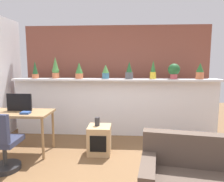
# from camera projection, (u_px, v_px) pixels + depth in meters

# --- Properties ---
(divider_wall) EXTENTS (4.45, 0.16, 1.23)m
(divider_wall) POSITION_uv_depth(u_px,v_px,m) (115.00, 108.00, 4.64)
(divider_wall) COLOR silver
(divider_wall) RESTS_ON ground
(plant_shelf) EXTENTS (4.45, 0.40, 0.04)m
(plant_shelf) POSITION_uv_depth(u_px,v_px,m) (115.00, 79.00, 4.51)
(plant_shelf) COLOR silver
(plant_shelf) RESTS_ON divider_wall
(brick_wall_behind) EXTENTS (4.45, 0.10, 2.50)m
(brick_wall_behind) POSITION_uv_depth(u_px,v_px,m) (116.00, 77.00, 5.14)
(brick_wall_behind) COLOR brown
(brick_wall_behind) RESTS_ON ground
(potted_plant_0) EXTENTS (0.15, 0.15, 0.38)m
(potted_plant_0) POSITION_uv_depth(u_px,v_px,m) (35.00, 71.00, 4.56)
(potted_plant_0) COLOR #C66B42
(potted_plant_0) RESTS_ON plant_shelf
(potted_plant_1) EXTENTS (0.16, 0.16, 0.47)m
(potted_plant_1) POSITION_uv_depth(u_px,v_px,m) (55.00, 69.00, 4.58)
(potted_plant_1) COLOR #C66B42
(potted_plant_1) RESTS_ON plant_shelf
(potted_plant_2) EXTENTS (0.17, 0.17, 0.35)m
(potted_plant_2) POSITION_uv_depth(u_px,v_px,m) (79.00, 71.00, 4.50)
(potted_plant_2) COLOR #C66B42
(potted_plant_2) RESTS_ON plant_shelf
(potted_plant_3) EXTENTS (0.15, 0.15, 0.30)m
(potted_plant_3) POSITION_uv_depth(u_px,v_px,m) (106.00, 72.00, 4.47)
(potted_plant_3) COLOR #386B84
(potted_plant_3) RESTS_ON plant_shelf
(potted_plant_4) EXTENTS (0.17, 0.17, 0.37)m
(potted_plant_4) POSITION_uv_depth(u_px,v_px,m) (129.00, 71.00, 4.44)
(potted_plant_4) COLOR #4C4C51
(potted_plant_4) RESTS_ON plant_shelf
(potted_plant_5) EXTENTS (0.13, 0.13, 0.40)m
(potted_plant_5) POSITION_uv_depth(u_px,v_px,m) (153.00, 70.00, 4.44)
(potted_plant_5) COLOR gold
(potted_plant_5) RESTS_ON plant_shelf
(potted_plant_6) EXTENTS (0.25, 0.25, 0.33)m
(potted_plant_6) POSITION_uv_depth(u_px,v_px,m) (174.00, 70.00, 4.40)
(potted_plant_6) COLOR #B7474C
(potted_plant_6) RESTS_ON plant_shelf
(potted_plant_7) EXTENTS (0.16, 0.16, 0.34)m
(potted_plant_7) POSITION_uv_depth(u_px,v_px,m) (200.00, 71.00, 4.36)
(potted_plant_7) COLOR #C66B42
(potted_plant_7) RESTS_ON plant_shelf
(desk) EXTENTS (1.10, 0.60, 0.75)m
(desk) POSITION_uv_depth(u_px,v_px,m) (20.00, 116.00, 3.68)
(desk) COLOR #99754C
(desk) RESTS_ON ground
(tv_monitor) EXTENTS (0.45, 0.04, 0.31)m
(tv_monitor) POSITION_uv_depth(u_px,v_px,m) (19.00, 102.00, 3.73)
(tv_monitor) COLOR black
(tv_monitor) RESTS_ON desk
(office_chair) EXTENTS (0.46, 0.46, 0.91)m
(office_chair) POSITION_uv_depth(u_px,v_px,m) (2.00, 147.00, 3.05)
(office_chair) COLOR #262628
(office_chair) RESTS_ON ground
(side_cube_shelf) EXTENTS (0.40, 0.41, 0.50)m
(side_cube_shelf) POSITION_uv_depth(u_px,v_px,m) (99.00, 140.00, 3.70)
(side_cube_shelf) COLOR tan
(side_cube_shelf) RESTS_ON ground
(vase_on_shelf) EXTENTS (0.09, 0.09, 0.15)m
(vase_on_shelf) POSITION_uv_depth(u_px,v_px,m) (97.00, 122.00, 3.68)
(vase_on_shelf) COLOR #2D2D33
(vase_on_shelf) RESTS_ON side_cube_shelf
(book_on_desk) EXTENTS (0.15, 0.12, 0.04)m
(book_on_desk) POSITION_uv_depth(u_px,v_px,m) (26.00, 113.00, 3.53)
(book_on_desk) COLOR #2D4C8C
(book_on_desk) RESTS_ON desk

